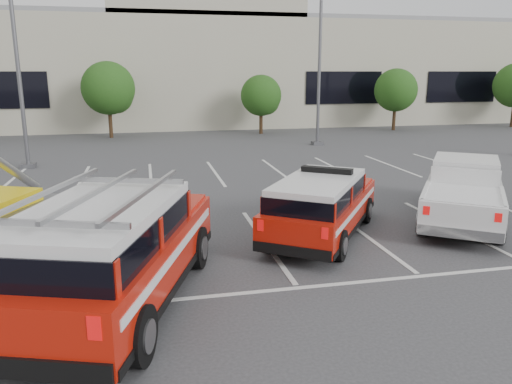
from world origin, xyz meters
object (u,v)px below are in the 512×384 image
at_px(convention_building, 179,65).
at_px(ladder_suv, 113,259).
at_px(tree_mid_right, 262,97).
at_px(fire_chief_suv, 321,210).
at_px(tree_right, 397,92).
at_px(light_pole_mid, 320,53).
at_px(white_pickup, 463,196).
at_px(tree_mid_left, 110,90).
at_px(light_pole_left, 16,47).

bearing_deg(convention_building, ladder_suv, -96.04).
relative_size(tree_mid_right, fire_chief_suv, 0.78).
xyz_separation_m(tree_right, light_pole_mid, (-8.09, -6.05, 2.41)).
height_order(tree_mid_right, ladder_suv, tree_mid_right).
bearing_deg(white_pickup, convention_building, 136.12).
relative_size(tree_mid_left, white_pickup, 0.84).
bearing_deg(tree_mid_right, tree_mid_left, 180.00).
relative_size(tree_right, ladder_suv, 0.70).
distance_m(convention_building, tree_right, 17.96).
bearing_deg(light_pole_mid, light_pole_left, -165.07).
distance_m(tree_mid_left, fire_chief_suv, 22.99).
height_order(fire_chief_suv, ladder_suv, ladder_suv).
relative_size(tree_mid_left, tree_right, 1.10).
bearing_deg(tree_mid_left, fire_chief_suv, -73.64).
bearing_deg(tree_mid_left, ladder_suv, -86.76).
distance_m(tree_mid_right, fire_chief_suv, 22.30).
bearing_deg(tree_right, tree_mid_right, -180.00).
height_order(convention_building, light_pole_mid, convention_building).
xyz_separation_m(convention_building, tree_mid_right, (4.91, -9.82, -2.22)).
height_order(tree_mid_left, tree_mid_right, tree_mid_left).
height_order(tree_mid_left, light_pole_left, light_pole_left).
bearing_deg(ladder_suv, convention_building, 102.93).
distance_m(tree_mid_left, light_pole_left, 10.73).
distance_m(tree_mid_right, light_pole_mid, 6.88).
height_order(tree_mid_right, light_pole_mid, light_pole_mid).
distance_m(tree_mid_left, white_pickup, 24.14).
bearing_deg(light_pole_mid, tree_right, 36.77).
height_order(convention_building, fire_chief_suv, convention_building).
xyz_separation_m(light_pole_left, ladder_suv, (4.50, -14.88, -4.26)).
bearing_deg(light_pole_mid, convention_building, 113.26).
xyz_separation_m(tree_mid_left, fire_chief_suv, (6.44, -21.94, -2.32)).
distance_m(convention_building, tree_mid_left, 11.19).
distance_m(tree_mid_left, tree_right, 20.00).
height_order(convention_building, light_pole_left, convention_building).
height_order(tree_right, light_pole_mid, light_pole_mid).
xyz_separation_m(convention_building, light_pole_mid, (6.82, -15.86, 0.47)).
relative_size(tree_right, light_pole_left, 0.43).
relative_size(tree_mid_right, light_pole_mid, 0.39).
height_order(tree_mid_right, fire_chief_suv, tree_mid_right).
distance_m(tree_mid_right, light_pole_left, 16.72).
relative_size(white_pickup, ladder_suv, 0.92).
distance_m(tree_mid_left, ladder_suv, 25.05).
relative_size(convention_building, fire_chief_suv, 11.67).
height_order(light_pole_left, light_pole_mid, same).
height_order(light_pole_mid, white_pickup, light_pole_mid).
height_order(tree_mid_left, light_pole_mid, light_pole_mid).
bearing_deg(light_pole_mid, tree_mid_right, 107.52).
bearing_deg(light_pole_mid, fire_chief_suv, -108.98).
distance_m(light_pole_mid, white_pickup, 16.01).
distance_m(convention_building, light_pole_left, 21.49).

